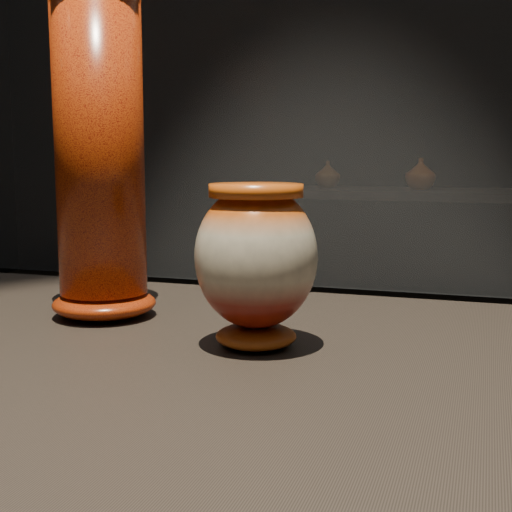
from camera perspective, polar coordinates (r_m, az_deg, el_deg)
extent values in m
cube|color=black|center=(5.71, 15.97, 12.87)|extent=(8.00, 3.20, 0.04)
cube|color=black|center=(0.77, -1.55, -10.37)|extent=(2.00, 0.80, 0.05)
ellipsoid|color=maroon|center=(0.82, 0.00, -6.42)|extent=(0.12, 0.12, 0.03)
ellipsoid|color=beige|center=(0.80, 0.00, -0.07)|extent=(0.18, 0.18, 0.16)
cylinder|color=#D15413|center=(0.79, 0.00, 5.27)|extent=(0.14, 0.14, 0.01)
ellipsoid|color=#C6430D|center=(0.99, -12.02, -3.73)|extent=(0.14, 0.14, 0.04)
cylinder|color=#C6430D|center=(0.97, -12.41, 8.60)|extent=(0.12, 0.12, 0.39)
cube|color=black|center=(4.30, 13.09, 4.87)|extent=(2.00, 0.60, 0.05)
cube|color=black|center=(4.50, 2.06, -0.53)|extent=(0.08, 0.50, 0.85)
imported|color=brown|center=(4.44, 5.75, 6.52)|extent=(0.19, 0.19, 0.16)
imported|color=maroon|center=(4.29, 13.02, 6.43)|extent=(0.19, 0.19, 0.18)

